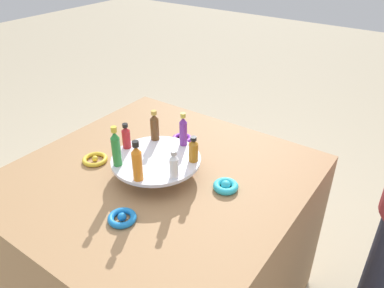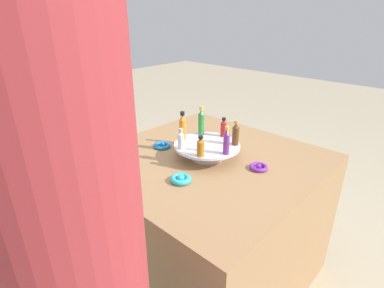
{
  "view_description": "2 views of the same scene",
  "coord_description": "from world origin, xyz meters",
  "px_view_note": "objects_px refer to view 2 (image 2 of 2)",
  "views": [
    {
      "loc": [
        -0.77,
        0.85,
        1.57
      ],
      "look_at": [
        -0.12,
        -0.05,
        0.9
      ],
      "focal_mm": 35.0,
      "sensor_mm": 36.0,
      "label": 1
    },
    {
      "loc": [
        -1.03,
        -0.87,
        1.42
      ],
      "look_at": [
        -0.2,
        -0.09,
        0.92
      ],
      "focal_mm": 28.0,
      "sensor_mm": 36.0,
      "label": 2
    }
  ],
  "objects_px": {
    "bottle_clear": "(181,140)",
    "bottle_red": "(224,128)",
    "bottle_orange": "(183,127)",
    "ribbon_bow_teal": "(181,179)",
    "ribbon_bow_blue": "(162,145)",
    "bottle_brown": "(236,134)",
    "bottle_green": "(201,121)",
    "display_stand": "(207,148)",
    "ribbon_bow_purple": "(259,167)",
    "ribbon_bow_gold": "(226,138)",
    "bottle_purple": "(226,141)",
    "bottle_amber": "(201,147)"
  },
  "relations": [
    {
      "from": "bottle_green",
      "to": "bottle_purple",
      "type": "height_order",
      "value": "bottle_green"
    },
    {
      "from": "bottle_green",
      "to": "ribbon_bow_teal",
      "type": "distance_m",
      "value": 0.4
    },
    {
      "from": "bottle_green",
      "to": "bottle_amber",
      "type": "bearing_deg",
      "value": -138.99
    },
    {
      "from": "bottle_orange",
      "to": "bottle_clear",
      "type": "distance_m",
      "value": 0.12
    },
    {
      "from": "bottle_purple",
      "to": "ribbon_bow_purple",
      "type": "height_order",
      "value": "bottle_purple"
    },
    {
      "from": "bottle_green",
      "to": "ribbon_bow_gold",
      "type": "relative_size",
      "value": 1.54
    },
    {
      "from": "bottle_brown",
      "to": "bottle_red",
      "type": "height_order",
      "value": "bottle_brown"
    },
    {
      "from": "bottle_brown",
      "to": "bottle_clear",
      "type": "xyz_separation_m",
      "value": [
        -0.22,
        0.16,
        -0.01
      ]
    },
    {
      "from": "bottle_purple",
      "to": "ribbon_bow_purple",
      "type": "xyz_separation_m",
      "value": [
        0.1,
        -0.12,
        -0.12
      ]
    },
    {
      "from": "bottle_amber",
      "to": "bottle_green",
      "type": "bearing_deg",
      "value": 41.01
    },
    {
      "from": "bottle_amber",
      "to": "ribbon_bow_purple",
      "type": "height_order",
      "value": "bottle_amber"
    },
    {
      "from": "bottle_red",
      "to": "ribbon_bow_gold",
      "type": "relative_size",
      "value": 1.02
    },
    {
      "from": "bottle_orange",
      "to": "bottle_clear",
      "type": "relative_size",
      "value": 1.43
    },
    {
      "from": "bottle_red",
      "to": "bottle_purple",
      "type": "bearing_deg",
      "value": -138.99
    },
    {
      "from": "bottle_purple",
      "to": "ribbon_bow_purple",
      "type": "distance_m",
      "value": 0.2
    },
    {
      "from": "bottle_orange",
      "to": "ribbon_bow_teal",
      "type": "height_order",
      "value": "bottle_orange"
    },
    {
      "from": "display_stand",
      "to": "bottle_red",
      "type": "relative_size",
      "value": 3.24
    },
    {
      "from": "ribbon_bow_blue",
      "to": "bottle_clear",
      "type": "bearing_deg",
      "value": -105.06
    },
    {
      "from": "bottle_red",
      "to": "ribbon_bow_blue",
      "type": "relative_size",
      "value": 1.1
    },
    {
      "from": "bottle_green",
      "to": "ribbon_bow_purple",
      "type": "relative_size",
      "value": 1.76
    },
    {
      "from": "bottle_purple",
      "to": "ribbon_bow_teal",
      "type": "height_order",
      "value": "bottle_purple"
    },
    {
      "from": "display_stand",
      "to": "bottle_brown",
      "type": "bearing_deg",
      "value": -48.99
    },
    {
      "from": "ribbon_bow_purple",
      "to": "ribbon_bow_gold",
      "type": "relative_size",
      "value": 0.87
    },
    {
      "from": "bottle_clear",
      "to": "ribbon_bow_purple",
      "type": "xyz_separation_m",
      "value": [
        0.2,
        -0.31,
        -0.11
      ]
    },
    {
      "from": "ribbon_bow_purple",
      "to": "ribbon_bow_gold",
      "type": "xyz_separation_m",
      "value": [
        0.18,
        0.33,
        -0.0
      ]
    },
    {
      "from": "bottle_green",
      "to": "ribbon_bow_purple",
      "type": "distance_m",
      "value": 0.39
    },
    {
      "from": "ribbon_bow_teal",
      "to": "ribbon_bow_purple",
      "type": "bearing_deg",
      "value": -29.22
    },
    {
      "from": "bottle_brown",
      "to": "ribbon_bow_purple",
      "type": "height_order",
      "value": "bottle_brown"
    },
    {
      "from": "bottle_orange",
      "to": "bottle_purple",
      "type": "height_order",
      "value": "bottle_orange"
    },
    {
      "from": "bottle_green",
      "to": "bottle_orange",
      "type": "relative_size",
      "value": 1.04
    },
    {
      "from": "bottle_brown",
      "to": "ribbon_bow_teal",
      "type": "relative_size",
      "value": 1.38
    },
    {
      "from": "bottle_clear",
      "to": "bottle_red",
      "type": "bearing_deg",
      "value": -10.42
    },
    {
      "from": "display_stand",
      "to": "ribbon_bow_purple",
      "type": "height_order",
      "value": "display_stand"
    },
    {
      "from": "bottle_brown",
      "to": "bottle_amber",
      "type": "relative_size",
      "value": 1.27
    },
    {
      "from": "bottle_brown",
      "to": "ribbon_bow_purple",
      "type": "relative_size",
      "value": 1.44
    },
    {
      "from": "display_stand",
      "to": "ribbon_bow_blue",
      "type": "xyz_separation_m",
      "value": [
        -0.07,
        0.26,
        -0.04
      ]
    },
    {
      "from": "bottle_red",
      "to": "display_stand",
      "type": "bearing_deg",
      "value": -177.56
    },
    {
      "from": "bottle_brown",
      "to": "bottle_amber",
      "type": "height_order",
      "value": "bottle_brown"
    },
    {
      "from": "ribbon_bow_gold",
      "to": "bottle_amber",
      "type": "bearing_deg",
      "value": -160.01
    },
    {
      "from": "bottle_amber",
      "to": "ribbon_bow_teal",
      "type": "xyz_separation_m",
      "value": [
        -0.13,
        -0.01,
        -0.1
      ]
    },
    {
      "from": "bottle_purple",
      "to": "bottle_green",
      "type": "bearing_deg",
      "value": 66.72
    },
    {
      "from": "display_stand",
      "to": "ribbon_bow_purple",
      "type": "relative_size",
      "value": 3.79
    },
    {
      "from": "bottle_amber",
      "to": "ribbon_bow_blue",
      "type": "distance_m",
      "value": 0.34
    },
    {
      "from": "display_stand",
      "to": "bottle_amber",
      "type": "height_order",
      "value": "bottle_amber"
    },
    {
      "from": "bottle_purple",
      "to": "ribbon_bow_blue",
      "type": "relative_size",
      "value": 1.46
    },
    {
      "from": "ribbon_bow_teal",
      "to": "bottle_red",
      "type": "bearing_deg",
      "value": 11.23
    },
    {
      "from": "display_stand",
      "to": "bottle_orange",
      "type": "relative_size",
      "value": 2.24
    },
    {
      "from": "bottle_clear",
      "to": "ribbon_bow_gold",
      "type": "relative_size",
      "value": 1.04
    },
    {
      "from": "bottle_brown",
      "to": "bottle_green",
      "type": "relative_size",
      "value": 0.82
    },
    {
      "from": "ribbon_bow_blue",
      "to": "bottle_red",
      "type": "bearing_deg",
      "value": -49.99
    }
  ]
}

